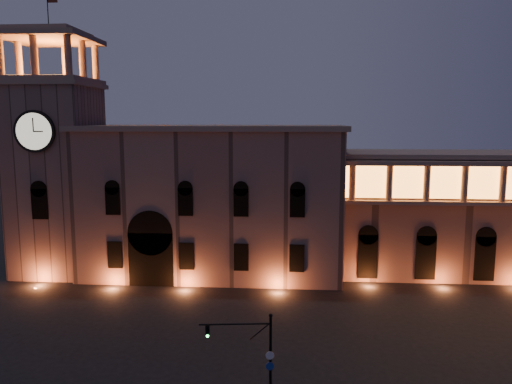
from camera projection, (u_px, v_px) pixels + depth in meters
The scene contains 5 objects.
ground at pixel (196, 356), 38.88m from camera, with size 160.00×160.00×0.00m, color black.
government_building at pixel (212, 200), 59.42m from camera, with size 30.80×12.80×17.60m.
clock_tower at pixel (57, 169), 59.21m from camera, with size 9.80×9.80×32.40m.
colonnade_wing at pixel (499, 212), 59.24m from camera, with size 40.60×11.50×14.50m.
traffic_light at pixel (258, 360), 31.13m from camera, with size 4.66×0.85×6.42m.
Camera 1 is at (7.25, -36.23, 18.25)m, focal length 35.00 mm.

